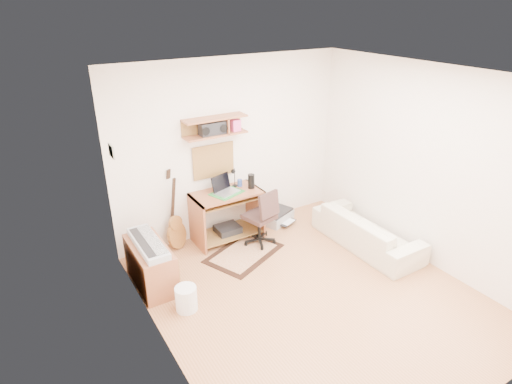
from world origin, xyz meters
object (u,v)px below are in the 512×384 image
desk (227,216)px  cabinet (151,265)px  sofa (367,225)px  task_chair (259,216)px  printer (276,217)px

desk → cabinet: bearing=-159.4°
desk → sofa: bearing=-37.4°
sofa → task_chair: bearing=55.9°
cabinet → printer: cabinet is taller
desk → task_chair: bearing=-47.6°
desk → sofa: 2.03m
desk → cabinet: desk is taller
task_chair → cabinet: size_ratio=0.97×
task_chair → cabinet: bearing=170.4°
desk → task_chair: task_chair is taller
task_chair → printer: bearing=22.1°
task_chair → sofa: task_chair is taller
desk → printer: desk is taller
task_chair → cabinet: task_chair is taller
task_chair → cabinet: 1.69m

